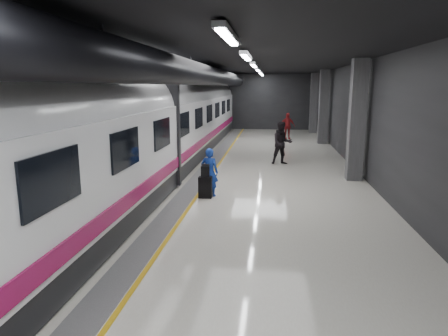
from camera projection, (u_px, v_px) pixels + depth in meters
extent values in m
plane|color=silver|center=(229.00, 189.00, 13.87)|extent=(40.00, 40.00, 0.00)
cube|color=black|center=(230.00, 55.00, 12.97)|extent=(10.00, 40.00, 0.02)
cube|color=#28282B|center=(255.00, 102.00, 32.88)|extent=(10.00, 0.02, 4.50)
cube|color=#28282B|center=(88.00, 123.00, 14.01)|extent=(0.02, 40.00, 4.50)
cube|color=#28282B|center=(384.00, 126.00, 12.84)|extent=(0.02, 40.00, 4.50)
cube|color=slate|center=(191.00, 188.00, 14.03)|extent=(0.65, 39.80, 0.01)
cube|color=gold|center=(203.00, 188.00, 13.98)|extent=(0.10, 39.80, 0.01)
cylinder|color=black|center=(191.00, 73.00, 13.23)|extent=(0.80, 38.00, 0.80)
cube|color=silver|center=(228.00, 35.00, 7.09)|extent=(0.22, 2.60, 0.10)
cube|color=silver|center=(246.00, 56.00, 11.95)|extent=(0.22, 2.60, 0.10)
cube|color=silver|center=(254.00, 65.00, 16.81)|extent=(0.22, 2.60, 0.10)
cube|color=silver|center=(258.00, 70.00, 21.68)|extent=(0.22, 2.60, 0.10)
cube|color=silver|center=(261.00, 73.00, 26.54)|extent=(0.22, 2.60, 0.10)
cube|color=silver|center=(262.00, 74.00, 30.43)|extent=(0.22, 2.60, 0.10)
cube|color=#515154|center=(357.00, 121.00, 14.84)|extent=(0.55, 0.55, 4.50)
cube|color=#515154|center=(323.00, 107.00, 24.57)|extent=(0.55, 0.55, 4.50)
cube|color=#515154|center=(314.00, 103.00, 30.40)|extent=(0.55, 0.55, 4.50)
cube|color=black|center=(139.00, 177.00, 14.18)|extent=(2.80, 38.00, 0.60)
cube|color=white|center=(137.00, 138.00, 13.90)|extent=(2.90, 38.00, 2.20)
cylinder|color=white|center=(136.00, 110.00, 13.71)|extent=(2.80, 38.00, 2.80)
cube|color=#940D49|center=(179.00, 161.00, 13.89)|extent=(0.04, 38.00, 0.35)
cube|color=black|center=(137.00, 130.00, 13.85)|extent=(3.05, 0.25, 3.80)
cube|color=black|center=(52.00, 180.00, 5.87)|extent=(0.05, 1.60, 0.85)
cube|color=black|center=(126.00, 149.00, 8.79)|extent=(0.05, 1.60, 0.85)
cube|color=black|center=(162.00, 133.00, 11.70)|extent=(0.05, 1.60, 0.85)
cube|color=black|center=(184.00, 124.00, 14.62)|extent=(0.05, 1.60, 0.85)
cube|color=black|center=(199.00, 118.00, 17.54)|extent=(0.05, 1.60, 0.85)
cube|color=black|center=(210.00, 113.00, 20.46)|extent=(0.05, 1.60, 0.85)
cube|color=black|center=(217.00, 110.00, 23.38)|extent=(0.05, 1.60, 0.85)
cube|color=black|center=(224.00, 107.00, 26.29)|extent=(0.05, 1.60, 0.85)
cube|color=black|center=(228.00, 105.00, 29.21)|extent=(0.05, 1.60, 0.85)
imported|color=#1A39C7|center=(210.00, 172.00, 12.87)|extent=(0.62, 0.45, 1.57)
cube|color=black|center=(205.00, 187.00, 12.73)|extent=(0.42, 0.27, 0.69)
cube|color=black|center=(205.00, 172.00, 12.59)|extent=(0.29, 0.19, 0.36)
imported|color=black|center=(282.00, 143.00, 18.11)|extent=(1.09, 0.94, 1.94)
imported|color=maroon|center=(287.00, 126.00, 26.92)|extent=(1.10, 0.62, 1.76)
cube|color=black|center=(279.00, 134.00, 27.91)|extent=(0.37, 0.27, 0.50)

